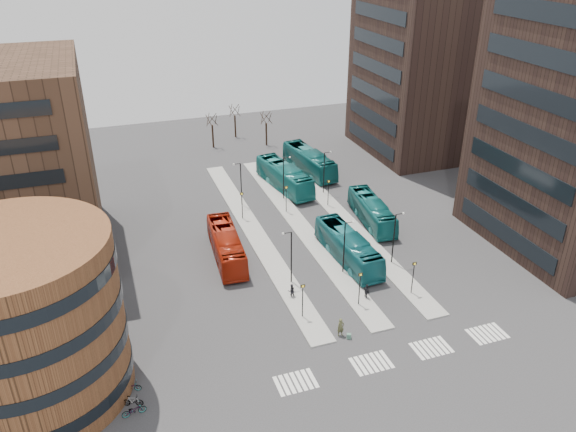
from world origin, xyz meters
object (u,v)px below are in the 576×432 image
object	(u,v)px
bicycle_near	(134,410)
teal_bus_a	(348,247)
commuter_a	(291,291)
red_bus	(226,245)
teal_bus_c	(372,211)
commuter_c	(370,275)
suitcase	(349,336)
commuter_b	(367,292)
teal_bus_d	(309,161)
bicycle_far	(131,387)
teal_bus_b	(284,177)
traveller	(341,327)
bicycle_mid	(133,401)

from	to	relation	value
bicycle_near	teal_bus_a	bearing A→B (deg)	-65.02
commuter_a	red_bus	bearing A→B (deg)	-64.06
teal_bus_c	commuter_a	distance (m)	19.52
teal_bus_c	commuter_c	bearing A→B (deg)	-111.11
commuter_a	bicycle_near	world-z (taller)	commuter_a
suitcase	commuter_b	world-z (taller)	commuter_b
red_bus	teal_bus_c	world-z (taller)	red_bus
teal_bus_d	commuter_b	bearing A→B (deg)	-108.15
bicycle_far	commuter_a	bearing A→B (deg)	-49.28
teal_bus_b	bicycle_near	xyz separation A→B (m)	(-24.95, -36.78, -1.29)
teal_bus_d	traveller	bearing A→B (deg)	-113.79
red_bus	traveller	xyz separation A→B (m)	(6.61, -16.97, -0.74)
teal_bus_b	bicycle_far	xyz separation A→B (m)	(-24.95, -34.08, -1.33)
teal_bus_b	commuter_c	distance (m)	26.09
teal_bus_c	bicycle_mid	xyz separation A→B (m)	(-31.97, -21.94, -1.08)
teal_bus_a	bicycle_far	bearing A→B (deg)	-155.64
teal_bus_c	teal_bus_d	xyz separation A→B (m)	(-1.39, 18.39, 0.20)
red_bus	bicycle_mid	world-z (taller)	red_bus
commuter_a	bicycle_near	bearing A→B (deg)	34.41
teal_bus_a	commuter_c	size ratio (longest dim) A/B	8.18
commuter_b	bicycle_near	xyz separation A→B (m)	(-23.85, -7.97, -0.34)
commuter_b	bicycle_mid	bearing A→B (deg)	101.61
teal_bus_d	bicycle_near	distance (m)	51.42
suitcase	red_bus	world-z (taller)	red_bus
teal_bus_a	bicycle_mid	size ratio (longest dim) A/B	7.20
teal_bus_c	teal_bus_d	distance (m)	18.45
teal_bus_b	teal_bus_c	distance (m)	15.53
traveller	bicycle_near	size ratio (longest dim) A/B	0.97
teal_bus_d	bicycle_far	size ratio (longest dim) A/B	7.44
teal_bus_a	commuter_b	distance (m)	7.67
teal_bus_a	commuter_b	bearing A→B (deg)	-102.75
suitcase	commuter_c	xyz separation A→B (m)	(6.13, 7.88, 0.49)
suitcase	bicycle_near	world-z (taller)	bicycle_near
commuter_a	bicycle_near	distance (m)	19.89
teal_bus_a	traveller	distance (m)	13.51
teal_bus_a	bicycle_near	size ratio (longest dim) A/B	6.39
teal_bus_c	traveller	distance (m)	23.38
bicycle_mid	traveller	bearing A→B (deg)	-62.61
suitcase	traveller	world-z (taller)	traveller
teal_bus_b	bicycle_near	world-z (taller)	teal_bus_b
commuter_a	bicycle_mid	distance (m)	19.38
teal_bus_b	teal_bus_d	xyz separation A→B (m)	(5.63, 4.54, 0.00)
bicycle_near	teal_bus_c	bearing A→B (deg)	-60.91
teal_bus_c	bicycle_far	distance (m)	37.85
teal_bus_a	commuter_c	xyz separation A→B (m)	(0.46, -4.75, -0.95)
traveller	commuter_b	distance (m)	6.61
commuter_a	teal_bus_b	bearing A→B (deg)	-105.78
commuter_a	bicycle_far	world-z (taller)	commuter_a
commuter_b	commuter_c	size ratio (longest dim) A/B	1.14
commuter_a	commuter_b	bearing A→B (deg)	160.41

